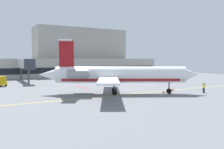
% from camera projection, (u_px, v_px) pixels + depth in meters
% --- Properties ---
extents(ground, '(120.00, 120.00, 0.11)m').
position_uv_depth(ground, '(131.00, 93.00, 41.98)').
color(ground, slate).
extents(terminal_building, '(75.45, 17.11, 17.98)m').
position_uv_depth(terminal_building, '(69.00, 58.00, 86.69)').
color(terminal_building, '#ADA89E').
rests_on(terminal_building, ground).
extents(jet_bridge_west, '(2.40, 16.86, 6.13)m').
position_uv_depth(jet_bridge_west, '(25.00, 64.00, 61.75)').
color(jet_bridge_west, silver).
rests_on(jet_bridge_west, ground).
extents(regional_jet, '(26.07, 22.16, 9.44)m').
position_uv_depth(regional_jet, '(117.00, 75.00, 40.44)').
color(regional_jet, white).
rests_on(regional_jet, ground).
extents(baggage_tug, '(2.95, 4.12, 2.27)m').
position_uv_depth(baggage_tug, '(1.00, 82.00, 51.98)').
color(baggage_tug, '#E5B20C').
rests_on(baggage_tug, ground).
extents(pushback_tractor, '(2.18, 3.88, 1.82)m').
position_uv_depth(pushback_tractor, '(138.00, 78.00, 64.55)').
color(pushback_tractor, '#19389E').
rests_on(pushback_tractor, ground).
extents(fuel_tank, '(6.34, 2.74, 2.45)m').
position_uv_depth(fuel_tank, '(101.00, 73.00, 76.66)').
color(fuel_tank, white).
rests_on(fuel_tank, ground).
extents(marshaller, '(0.43, 0.79, 1.90)m').
position_uv_depth(marshaller, '(204.00, 88.00, 41.64)').
color(marshaller, '#191E33').
rests_on(marshaller, ground).
extents(safety_cone_alpha, '(0.47, 0.47, 0.55)m').
position_uv_depth(safety_cone_alpha, '(163.00, 92.00, 41.37)').
color(safety_cone_alpha, orange).
rests_on(safety_cone_alpha, ground).
extents(safety_cone_bravo, '(0.47, 0.47, 0.55)m').
position_uv_depth(safety_cone_bravo, '(173.00, 89.00, 44.84)').
color(safety_cone_bravo, orange).
rests_on(safety_cone_bravo, ground).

